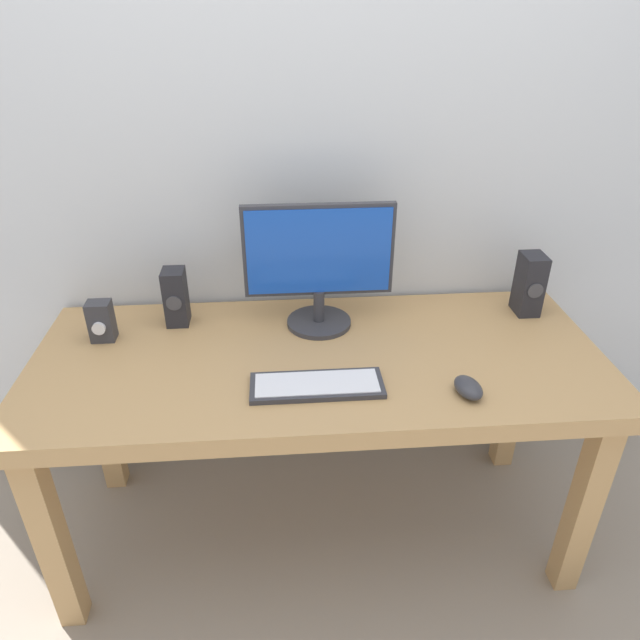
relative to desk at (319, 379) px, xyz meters
name	(u,v)px	position (x,y,z in m)	size (l,w,h in m)	color
ground_plane	(319,526)	(0.00, 0.00, -0.67)	(6.00, 6.00, 0.00)	gray
wall_back	(308,75)	(0.00, 0.41, 0.83)	(2.91, 0.04, 3.00)	silver
desk	(319,379)	(0.00, 0.00, 0.00)	(1.74, 0.74, 0.76)	tan
monitor	(319,263)	(0.02, 0.19, 0.31)	(0.47, 0.21, 0.41)	#333338
keyboard_primary	(317,385)	(-0.02, -0.17, 0.10)	(0.37, 0.13, 0.02)	#333338
mouse	(468,388)	(0.39, -0.23, 0.11)	(0.07, 0.11, 0.04)	#333338
speaker_right	(529,284)	(0.73, 0.21, 0.20)	(0.07, 0.10, 0.21)	#232328
speaker_left	(176,297)	(-0.45, 0.23, 0.19)	(0.07, 0.09, 0.19)	#232328
audio_controller	(101,321)	(-0.67, 0.14, 0.16)	(0.07, 0.07, 0.13)	#333338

